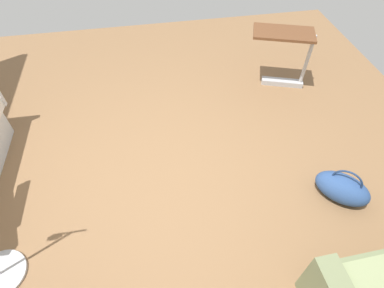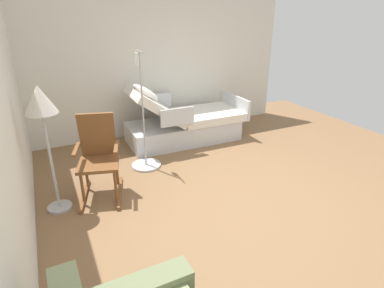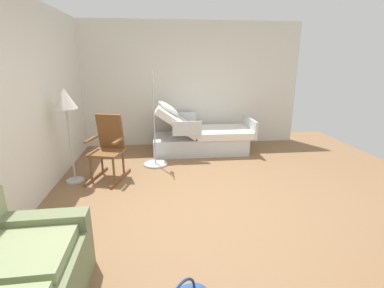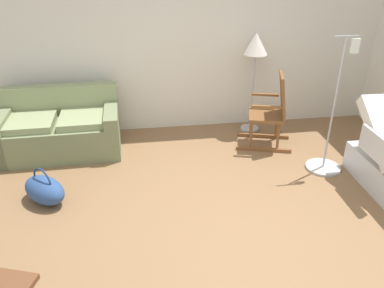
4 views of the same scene
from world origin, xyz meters
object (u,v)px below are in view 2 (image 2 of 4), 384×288
Objects in this scene: hospital_bed at (183,124)px; iv_pole at (145,151)px; floor_lamp at (41,109)px; rocking_chair at (99,157)px.

iv_pole is (-0.70, 0.94, -0.06)m from hospital_bed.
hospital_bed is at bearing -53.26° from iv_pole.
rocking_chair is at bearing -76.48° from floor_lamp.
iv_pole is at bearing -64.02° from floor_lamp.
hospital_bed is 2.07m from rocking_chair.
iv_pole is (0.49, -0.74, -0.25)m from rocking_chair.
floor_lamp is at bearing 115.98° from iv_pole.
hospital_bed is 1.23× the size of iv_pole.
hospital_bed is 1.98× the size of rocking_chair.
floor_lamp is 0.88× the size of iv_pole.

